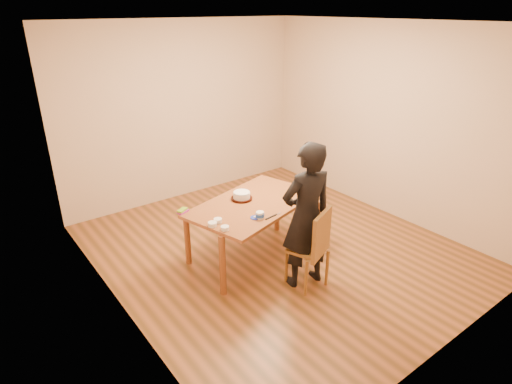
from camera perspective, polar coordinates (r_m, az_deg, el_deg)
room_shell at (r=5.22m, az=0.56°, el=6.85°), size 4.00×4.50×2.70m
dining_table at (r=4.99m, az=-0.35°, el=-1.61°), size 1.72×1.28×0.04m
dining_chair at (r=4.69m, az=6.90°, el=-7.44°), size 0.48×0.48×0.04m
cake_plate at (r=5.06m, az=-1.92°, el=-0.87°), size 0.26×0.26×0.02m
cake at (r=5.05m, az=-1.93°, el=-0.43°), size 0.20×0.20×0.06m
frosting_dome at (r=5.03m, az=-1.94°, el=0.04°), size 0.20×0.20×0.03m
frosting_tub at (r=4.60m, az=0.53°, el=-3.10°), size 0.09×0.09×0.08m
frosting_lid at (r=4.62m, az=-0.12°, el=-3.44°), size 0.11×0.11×0.01m
frosting_dollop at (r=4.62m, az=-0.12°, el=-3.29°), size 0.04×0.04×0.02m
ramekin_green at (r=4.39m, az=-4.16°, el=-4.82°), size 0.09×0.09×0.04m
ramekin_yellow at (r=4.47m, az=-5.84°, el=-4.29°), size 0.09×0.09×0.04m
ramekin_multi at (r=4.54m, az=-5.11°, el=-3.80°), size 0.09×0.09×0.04m
candy_box_pink at (r=4.81m, az=-9.72°, el=-2.59°), size 0.15×0.10×0.02m
candy_box_green at (r=4.80m, az=-9.81°, el=-2.38°), size 0.14×0.11×0.02m
spatula at (r=4.64m, az=2.04°, el=-3.33°), size 0.17×0.04×0.01m
person at (r=4.54m, az=6.73°, el=-3.22°), size 0.66×0.49×1.64m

